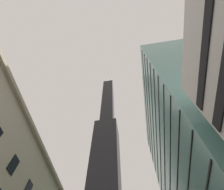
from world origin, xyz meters
The scene contains 2 objects.
dark_skyscraper centered at (-13.13, 79.05, 65.25)m, with size 24.21×24.21×214.45m.
glass_office_midrise centered at (18.52, 23.85, 28.00)m, with size 15.15×38.20×56.01m.
Camera 1 is at (4.20, -8.11, 1.22)m, focal length 27.95 mm.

